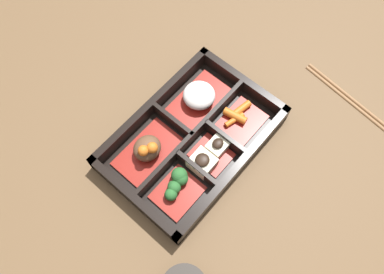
% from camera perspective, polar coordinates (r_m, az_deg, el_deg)
% --- Properties ---
extents(ground_plane, '(3.00, 3.00, 0.00)m').
position_cam_1_polar(ground_plane, '(0.73, -0.00, -0.79)').
color(ground_plane, brown).
extents(bento_base, '(0.33, 0.22, 0.01)m').
position_cam_1_polar(bento_base, '(0.72, -0.00, -0.64)').
color(bento_base, black).
rests_on(bento_base, ground_plane).
extents(bento_rim, '(0.33, 0.22, 0.04)m').
position_cam_1_polar(bento_rim, '(0.71, 0.12, -0.24)').
color(bento_rim, black).
rests_on(bento_rim, ground_plane).
extents(bowl_stew, '(0.13, 0.08, 0.05)m').
position_cam_1_polar(bowl_stew, '(0.70, -6.78, -1.93)').
color(bowl_stew, maroon).
rests_on(bowl_stew, bento_base).
extents(bowl_rice, '(0.13, 0.08, 0.04)m').
position_cam_1_polar(bowl_rice, '(0.74, 1.08, 6.16)').
color(bowl_rice, maroon).
rests_on(bowl_rice, bento_base).
extents(bowl_greens, '(0.08, 0.07, 0.03)m').
position_cam_1_polar(bowl_greens, '(0.67, -2.30, -7.34)').
color(bowl_greens, maroon).
rests_on(bowl_greens, bento_base).
extents(bowl_tofu, '(0.08, 0.07, 0.04)m').
position_cam_1_polar(bowl_tofu, '(0.69, 2.50, -2.97)').
color(bowl_tofu, maroon).
rests_on(bowl_tofu, bento_base).
extents(bowl_carrots, '(0.09, 0.08, 0.02)m').
position_cam_1_polar(bowl_carrots, '(0.74, 7.25, 2.81)').
color(bowl_carrots, maroon).
rests_on(bowl_carrots, bento_base).
extents(chopsticks, '(0.04, 0.21, 0.01)m').
position_cam_1_polar(chopsticks, '(0.83, 22.71, 5.61)').
color(chopsticks, brown).
rests_on(chopsticks, ground_plane).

